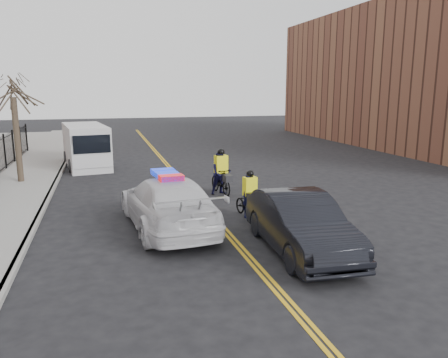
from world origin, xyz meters
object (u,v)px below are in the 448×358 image
cargo_van (86,147)px  dark_sedan (300,223)px  cyclist_far (221,176)px  cyclist_near (250,201)px  police_cruiser (168,203)px

cargo_van → dark_sedan: bearing=-77.2°
dark_sedan → cyclist_far: bearing=94.9°
dark_sedan → cyclist_far: size_ratio=2.45×
dark_sedan → cyclist_far: cyclist_far is taller
cargo_van → cyclist_near: 13.83m
police_cruiser → dark_sedan: bearing=131.0°
cyclist_near → cyclist_far: cyclist_far is taller
police_cruiser → dark_sedan: 4.50m
dark_sedan → cyclist_near: 3.57m
police_cruiser → cyclist_near: size_ratio=3.35×
police_cruiser → cyclist_far: (2.93, 4.13, -0.07)m
cargo_van → cyclist_far: cargo_van is taller
dark_sedan → cargo_van: cargo_van is taller
cyclist_far → cyclist_near: bearing=-97.4°
police_cruiser → dark_sedan: police_cruiser is taller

